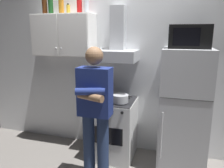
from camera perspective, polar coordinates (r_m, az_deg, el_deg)
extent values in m
plane|color=slate|center=(3.26, 0.00, -20.10)|extent=(7.00, 7.00, 0.00)
cube|color=white|center=(3.34, 2.93, 5.60)|extent=(4.80, 0.10, 2.70)
cube|color=white|center=(3.41, -12.27, 12.23)|extent=(0.90, 0.34, 0.60)
cube|color=white|center=(3.37, -17.17, 11.95)|extent=(0.43, 0.01, 0.58)
cube|color=white|center=(3.15, -10.15, 12.27)|extent=(0.43, 0.01, 0.58)
sphere|color=#B2B2B7|center=(3.27, -14.33, 8.94)|extent=(0.02, 0.02, 0.02)
sphere|color=#B2B2B7|center=(3.23, -13.09, 8.96)|extent=(0.02, 0.02, 0.02)
cube|color=silver|center=(3.28, 0.41, -11.41)|extent=(0.60, 0.60, 0.85)
cube|color=black|center=(3.12, 0.42, -4.20)|extent=(0.59, 0.59, 0.01)
cube|color=black|center=(3.00, -1.24, -13.29)|extent=(0.42, 0.01, 0.24)
cylinder|color=black|center=(3.05, -2.56, -4.42)|extent=(0.16, 0.16, 0.01)
cylinder|color=black|center=(2.98, 2.19, -4.85)|extent=(0.16, 0.16, 0.01)
cylinder|color=black|center=(3.27, -1.19, -3.21)|extent=(0.16, 0.16, 0.01)
cylinder|color=black|center=(3.20, 3.26, -3.57)|extent=(0.16, 0.16, 0.01)
cylinder|color=black|center=(2.92, -5.09, -6.65)|extent=(0.04, 0.02, 0.04)
cylinder|color=black|center=(2.88, -2.66, -6.92)|extent=(0.04, 0.02, 0.04)
cylinder|color=black|center=(2.84, 0.03, -7.20)|extent=(0.04, 0.02, 0.04)
cylinder|color=black|center=(2.81, 2.60, -7.45)|extent=(0.04, 0.02, 0.04)
cube|color=#B7BABF|center=(3.07, 0.85, 7.32)|extent=(0.60, 0.44, 0.15)
cube|color=#B7BABF|center=(3.19, 1.58, 14.27)|extent=(0.20, 0.16, 0.60)
cube|color=silver|center=(3.03, 18.06, -6.52)|extent=(0.60, 0.60, 1.60)
cube|color=#4C4C4C|center=(2.67, 18.55, -3.79)|extent=(0.59, 0.01, 0.01)
cylinder|color=silver|center=(2.83, 12.66, -12.86)|extent=(0.02, 0.02, 0.60)
cube|color=black|center=(2.89, 19.39, 11.49)|extent=(0.48, 0.36, 0.28)
cube|color=black|center=(2.70, 18.70, 11.48)|extent=(0.30, 0.01, 0.20)
cylinder|color=navy|center=(2.81, -5.97, -15.89)|extent=(0.14, 0.14, 0.85)
cylinder|color=navy|center=(2.76, -2.36, -16.48)|extent=(0.14, 0.14, 0.85)
cube|color=navy|center=(2.51, -4.45, -2.03)|extent=(0.38, 0.20, 0.56)
cylinder|color=navy|center=(2.38, -5.66, -1.95)|extent=(0.33, 0.17, 0.08)
cylinder|color=#8C6647|center=(2.39, -5.63, -3.33)|extent=(0.33, 0.17, 0.08)
sphere|color=#8C6647|center=(2.44, -4.62, 7.30)|extent=(0.20, 0.20, 0.20)
cylinder|color=#B7BABF|center=(2.96, 2.20, -3.77)|extent=(0.21, 0.21, 0.11)
cylinder|color=black|center=(2.98, -0.25, -2.88)|extent=(0.05, 0.01, 0.01)
cylinder|color=black|center=(2.92, 4.72, -3.28)|extent=(0.05, 0.01, 0.01)
cylinder|color=gold|center=(3.34, -11.25, 18.43)|extent=(0.05, 0.05, 0.12)
cylinder|color=black|center=(3.35, -11.31, 19.60)|extent=(0.03, 0.03, 0.02)
cylinder|color=#47230F|center=(3.55, -17.07, 19.19)|extent=(0.07, 0.07, 0.29)
cylinder|color=silver|center=(3.30, -6.66, 20.41)|extent=(0.07, 0.07, 0.32)
cylinder|color=red|center=(3.36, -8.44, 19.57)|extent=(0.07, 0.07, 0.24)
cylinder|color=#19471E|center=(3.49, -15.62, 19.39)|extent=(0.07, 0.07, 0.29)
cylinder|color=#B7721E|center=(3.47, -13.01, 19.26)|extent=(0.08, 0.08, 0.25)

